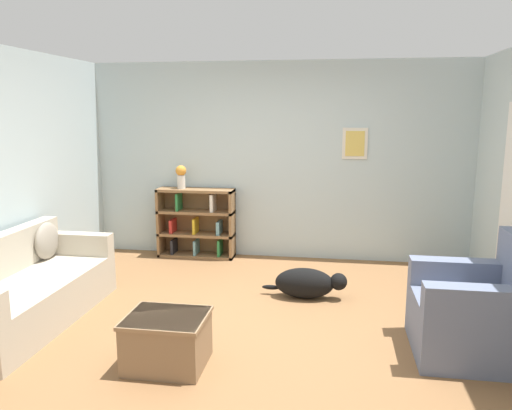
# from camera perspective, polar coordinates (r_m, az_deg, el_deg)

# --- Properties ---
(ground_plane) EXTENTS (14.00, 14.00, 0.00)m
(ground_plane) POSITION_cam_1_polar(r_m,az_deg,el_deg) (4.83, -0.77, -13.22)
(ground_plane) COLOR brown
(wall_back) EXTENTS (5.60, 0.13, 2.60)m
(wall_back) POSITION_cam_1_polar(r_m,az_deg,el_deg) (6.68, 2.53, 5.02)
(wall_back) COLOR silver
(wall_back) RESTS_ON ground_plane
(couch) EXTENTS (0.81, 1.96, 0.81)m
(couch) POSITION_cam_1_polar(r_m,az_deg,el_deg) (5.20, -25.08, -8.93)
(couch) COLOR #B7AD99
(couch) RESTS_ON ground_plane
(bookshelf) EXTENTS (1.04, 0.30, 0.93)m
(bookshelf) POSITION_cam_1_polar(r_m,az_deg,el_deg) (6.83, -6.77, -2.07)
(bookshelf) COLOR olive
(bookshelf) RESTS_ON ground_plane
(recliner_chair) EXTENTS (0.92, 0.87, 0.99)m
(recliner_chair) POSITION_cam_1_polar(r_m,az_deg,el_deg) (4.49, 24.21, -11.15)
(recliner_chair) COLOR slate
(recliner_chair) RESTS_ON ground_plane
(coffee_table) EXTENTS (0.62, 0.53, 0.41)m
(coffee_table) POSITION_cam_1_polar(r_m,az_deg,el_deg) (4.06, -10.14, -14.84)
(coffee_table) COLOR #846647
(coffee_table) RESTS_ON ground_plane
(dog) EXTENTS (0.91, 0.29, 0.32)m
(dog) POSITION_cam_1_polar(r_m,az_deg,el_deg) (5.37, 5.87, -8.86)
(dog) COLOR black
(dog) RESTS_ON ground_plane
(vase) EXTENTS (0.14, 0.14, 0.31)m
(vase) POSITION_cam_1_polar(r_m,az_deg,el_deg) (6.75, -8.56, 3.36)
(vase) COLOR silver
(vase) RESTS_ON bookshelf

